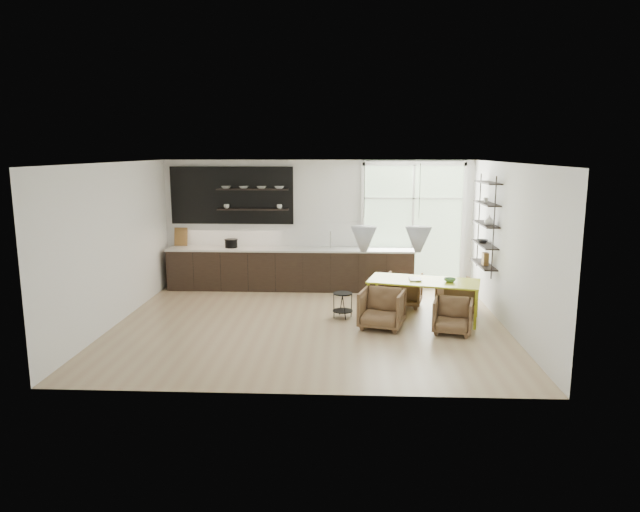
# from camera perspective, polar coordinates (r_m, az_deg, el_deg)

# --- Properties ---
(room) EXTENTS (7.02, 6.01, 2.91)m
(room) POSITION_cam_1_polar(r_m,az_deg,el_deg) (11.13, 2.26, 2.00)
(room) COLOR tan
(room) RESTS_ON ground
(kitchen_run) EXTENTS (5.54, 0.69, 2.75)m
(kitchen_run) POSITION_cam_1_polar(r_m,az_deg,el_deg) (12.91, -3.39, -0.70)
(kitchen_run) COLOR black
(kitchen_run) RESTS_ON ground
(right_shelving) EXTENTS (0.26, 1.22, 1.90)m
(right_shelving) POSITION_cam_1_polar(r_m,az_deg,el_deg) (11.50, 16.27, 2.82)
(right_shelving) COLOR black
(right_shelving) RESTS_ON ground
(dining_table) EXTENTS (2.17, 1.37, 0.73)m
(dining_table) POSITION_cam_1_polar(r_m,az_deg,el_deg) (10.76, 10.33, -2.67)
(dining_table) COLOR gold
(dining_table) RESTS_ON ground
(armchair_back_left) EXTENTS (0.84, 0.86, 0.66)m
(armchair_back_left) POSITION_cam_1_polar(r_m,az_deg,el_deg) (11.69, 8.39, -3.35)
(armchair_back_left) COLOR brown
(armchair_back_left) RESTS_ON ground
(armchair_back_right) EXTENTS (0.74, 0.76, 0.63)m
(armchair_back_right) POSITION_cam_1_polar(r_m,az_deg,el_deg) (11.57, 13.44, -3.73)
(armchair_back_right) COLOR brown
(armchair_back_right) RESTS_ON ground
(armchair_front_left) EXTENTS (0.92, 0.93, 0.69)m
(armchair_front_left) POSITION_cam_1_polar(r_m,az_deg,el_deg) (10.18, 6.21, -5.27)
(armchair_front_left) COLOR brown
(armchair_front_left) RESTS_ON ground
(armchair_front_right) EXTENTS (0.79, 0.80, 0.60)m
(armchair_front_right) POSITION_cam_1_polar(r_m,az_deg,el_deg) (10.12, 13.14, -5.86)
(armchair_front_right) COLOR brown
(armchair_front_right) RESTS_ON ground
(wire_stool) EXTENTS (0.38, 0.38, 0.48)m
(wire_stool) POSITION_cam_1_polar(r_m,az_deg,el_deg) (10.74, 2.29, -4.59)
(wire_stool) COLOR black
(wire_stool) RESTS_ON ground
(table_book) EXTENTS (0.23, 0.30, 0.03)m
(table_book) POSITION_cam_1_polar(r_m,az_deg,el_deg) (10.73, 8.90, -2.31)
(table_book) COLOR white
(table_book) RESTS_ON dining_table
(table_bowl) EXTENTS (0.30, 0.30, 0.07)m
(table_bowl) POSITION_cam_1_polar(r_m,az_deg,el_deg) (10.71, 12.85, -2.36)
(table_bowl) COLOR #558755
(table_bowl) RESTS_ON dining_table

